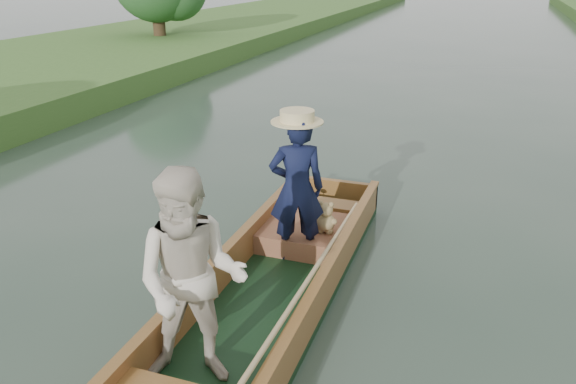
% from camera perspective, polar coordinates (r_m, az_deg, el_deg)
% --- Properties ---
extents(ground, '(120.00, 120.00, 0.00)m').
position_cam_1_polar(ground, '(5.37, -2.16, -11.75)').
color(ground, '#283D30').
rests_on(ground, ground).
extents(punt, '(1.16, 5.00, 1.76)m').
position_cam_1_polar(punt, '(4.94, -3.58, -7.20)').
color(punt, black).
rests_on(punt, ground).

